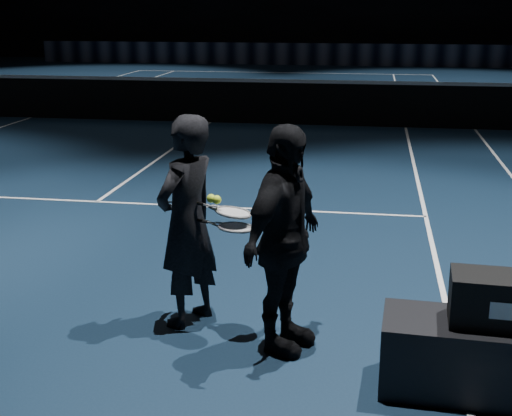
{
  "coord_description": "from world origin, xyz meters",
  "views": [
    {
      "loc": [
        3.43,
        -14.73,
        2.43
      ],
      "look_at": [
        2.62,
        -9.83,
        1.01
      ],
      "focal_mm": 50.0,
      "sensor_mm": 36.0,
      "label": 1
    }
  ],
  "objects_px": {
    "player_bench": "(511,360)",
    "player_a": "(187,222)",
    "player_b": "(284,240)",
    "racket_upper": "(233,212)",
    "racket_lower": "(236,227)",
    "tennis_balls": "(214,197)"
  },
  "relations": [
    {
      "from": "player_bench",
      "to": "racket_lower",
      "type": "bearing_deg",
      "value": 166.23
    },
    {
      "from": "player_bench",
      "to": "racket_upper",
      "type": "distance_m",
      "value": 2.14
    },
    {
      "from": "racket_upper",
      "to": "player_b",
      "type": "bearing_deg",
      "value": -9.08
    },
    {
      "from": "player_bench",
      "to": "tennis_balls",
      "type": "distance_m",
      "value": 2.32
    },
    {
      "from": "player_bench",
      "to": "player_b",
      "type": "bearing_deg",
      "value": 167.57
    },
    {
      "from": "player_bench",
      "to": "player_a",
      "type": "distance_m",
      "value": 2.49
    },
    {
      "from": "player_a",
      "to": "tennis_balls",
      "type": "distance_m",
      "value": 0.35
    },
    {
      "from": "player_b",
      "to": "racket_lower",
      "type": "relative_size",
      "value": 2.44
    },
    {
      "from": "player_a",
      "to": "racket_lower",
      "type": "height_order",
      "value": "player_a"
    },
    {
      "from": "player_bench",
      "to": "racket_upper",
      "type": "xyz_separation_m",
      "value": [
        -1.92,
        0.63,
        0.71
      ]
    },
    {
      "from": "player_a",
      "to": "racket_lower",
      "type": "distance_m",
      "value": 0.45
    },
    {
      "from": "player_bench",
      "to": "player_a",
      "type": "height_order",
      "value": "player_a"
    },
    {
      "from": "player_bench",
      "to": "player_b",
      "type": "distance_m",
      "value": 1.68
    },
    {
      "from": "player_a",
      "to": "tennis_balls",
      "type": "height_order",
      "value": "player_a"
    },
    {
      "from": "player_b",
      "to": "tennis_balls",
      "type": "height_order",
      "value": "player_b"
    },
    {
      "from": "tennis_balls",
      "to": "player_a",
      "type": "bearing_deg",
      "value": 158.82
    },
    {
      "from": "tennis_balls",
      "to": "player_b",
      "type": "bearing_deg",
      "value": -22.78
    },
    {
      "from": "player_a",
      "to": "tennis_balls",
      "type": "relative_size",
      "value": 13.8
    },
    {
      "from": "player_bench",
      "to": "player_a",
      "type": "relative_size",
      "value": 0.98
    },
    {
      "from": "player_b",
      "to": "racket_lower",
      "type": "distance_m",
      "value": 0.4
    },
    {
      "from": "tennis_balls",
      "to": "player_bench",
      "type": "bearing_deg",
      "value": -17.59
    },
    {
      "from": "player_bench",
      "to": "tennis_balls",
      "type": "height_order",
      "value": "tennis_balls"
    }
  ]
}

